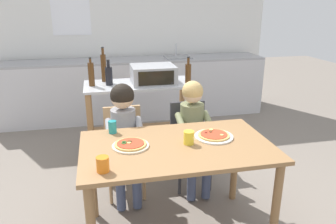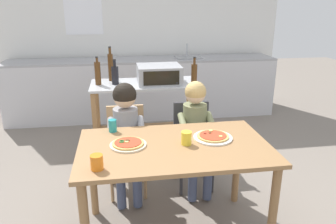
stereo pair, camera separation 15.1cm
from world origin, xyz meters
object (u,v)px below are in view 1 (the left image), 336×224
Objects in this scene: dining_table at (177,158)px; bottle_squat_spirits at (104,67)px; child_in_grey_shirt at (124,127)px; drinking_cup_orange at (103,164)px; bottle_dark_olive_oil at (91,74)px; drinking_cup_teal at (112,127)px; pizza_plate_cream at (130,145)px; bottle_tall_green_wine at (188,73)px; pizza_plate_white at (214,136)px; toaster_oven at (153,74)px; dining_chair_left at (124,144)px; kitchen_island_cart at (140,109)px; bottle_slim_sauce at (109,75)px; child_in_olive_shirt at (194,123)px; drinking_cup_yellow at (189,138)px; dining_chair_right at (190,138)px.

bottle_squat_spirits is at bearing 106.38° from dining_table.
child_in_grey_shirt is 11.02× the size of drinking_cup_orange.
bottle_dark_olive_oil reaches higher than drinking_cup_teal.
child_in_grey_shirt is at bearing 89.96° from pizza_plate_cream.
pizza_plate_white is at bearing -96.18° from bottle_tall_green_wine.
child_in_grey_shirt is 0.82m from pizza_plate_white.
toaster_oven reaches higher than dining_chair_left.
child_in_grey_shirt is (-0.39, -0.76, -0.29)m from toaster_oven.
dining_table is (-0.06, -1.35, -0.33)m from toaster_oven.
drinking_cup_orange is at bearing -87.96° from bottle_dark_olive_oil.
bottle_slim_sauce is at bearing -178.09° from kitchen_island_cart.
bottle_dark_olive_oil is 1.53m from dining_table.
child_in_olive_shirt is (0.64, 0.01, -0.02)m from child_in_grey_shirt.
drinking_cup_yellow is at bearing -105.28° from bottle_tall_green_wine.
child_in_grey_shirt is (-0.77, -0.68, -0.31)m from bottle_tall_green_wine.
bottle_tall_green_wine is 1.34m from drinking_cup_yellow.
pizza_plate_white is at bearing -62.60° from bottle_squat_spirits.
toaster_oven is at bearing -7.70° from kitchen_island_cart.
drinking_cup_yellow reaches higher than dining_chair_left.
bottle_tall_green_wine is at bearing -5.11° from bottle_dark_olive_oil.
toaster_oven is at bearing 69.95° from drinking_cup_orange.
child_in_olive_shirt is at bearing 90.00° from pizza_plate_white.
dining_chair_left is at bearing 135.16° from pizza_plate_white.
bottle_slim_sauce is 2.84× the size of drinking_cup_orange.
toaster_oven reaches higher than drinking_cup_yellow.
kitchen_island_cart is at bearing 70.15° from dining_chair_left.
toaster_oven is at bearing 62.61° from child_in_grey_shirt.
toaster_oven is 1.15m from drinking_cup_teal.
dining_chair_right is at bearing 90.00° from child_in_olive_shirt.
bottle_dark_olive_oil is (-0.50, -0.01, 0.42)m from kitchen_island_cart.
drinking_cup_teal is (-0.50, -1.02, -0.18)m from toaster_oven.
toaster_oven is 0.44× the size of child_in_grey_shirt.
bottle_tall_green_wine reaches higher than drinking_cup_teal.
bottle_dark_olive_oil is 1.22m from child_in_olive_shirt.
bottle_tall_green_wine is at bearing 79.04° from child_in_olive_shirt.
dining_chair_right is 0.98m from pizza_plate_cream.
child_in_olive_shirt is at bearing 63.05° from dining_table.
drinking_cup_orange is at bearing -101.54° from dining_chair_left.
bottle_squat_spirits is at bearing 97.47° from child_in_grey_shirt.
toaster_oven is at bearing -1.31° from bottle_dark_olive_oil.
drinking_cup_yellow is at bearing -59.71° from dining_chair_left.
pizza_plate_white is 0.91m from drinking_cup_orange.
kitchen_island_cart is at bearing 1.91° from bottle_slim_sauce.
bottle_tall_green_wine reaches higher than pizza_plate_white.
drinking_cup_orange is 0.61m from drinking_cup_teal.
bottle_tall_green_wine is 0.98× the size of pizza_plate_white.
dining_table is at bearing -108.92° from bottle_tall_green_wine.
bottle_slim_sauce is at bearing -1.54° from bottle_dark_olive_oil.
bottle_squat_spirits is 0.28× the size of dining_table.
drinking_cup_teal is (-0.53, 0.33, 0.00)m from drinking_cup_yellow.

